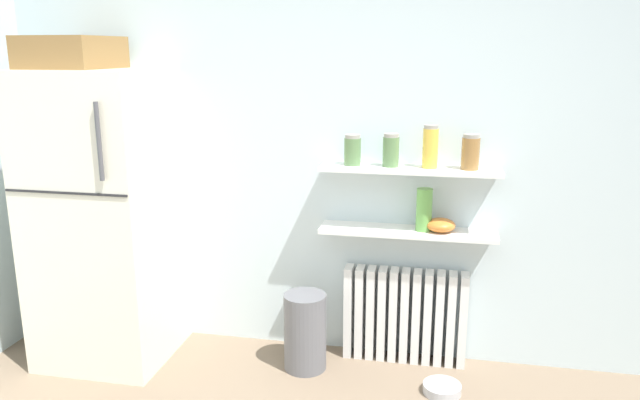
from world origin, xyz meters
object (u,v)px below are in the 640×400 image
(shelf_bowl, at_px, (441,225))
(pet_food_bowl, at_px, (442,388))
(vase, at_px, (424,210))
(storage_jar_3, at_px, (470,152))
(storage_jar_2, at_px, (430,147))
(radiator, at_px, (405,316))
(trash_bin, at_px, (305,332))
(refrigerator, at_px, (103,212))
(storage_jar_0, at_px, (353,150))
(storage_jar_1, at_px, (391,150))

(shelf_bowl, distance_m, pet_food_bowl, 0.90)
(vase, bearing_deg, shelf_bowl, 0.00)
(storage_jar_3, relative_size, pet_food_bowl, 0.93)
(storage_jar_2, relative_size, pet_food_bowl, 1.14)
(radiator, relative_size, shelf_bowl, 4.33)
(trash_bin, bearing_deg, refrigerator, -177.76)
(radiator, distance_m, storage_jar_3, 1.05)
(refrigerator, xyz_separation_m, storage_jar_0, (1.44, 0.23, 0.38))
(refrigerator, relative_size, storage_jar_2, 7.99)
(refrigerator, height_order, storage_jar_1, refrigerator)
(storage_jar_1, distance_m, shelf_bowl, 0.51)
(vase, bearing_deg, trash_bin, -164.10)
(vase, bearing_deg, storage_jar_0, -180.00)
(storage_jar_2, distance_m, vase, 0.36)
(storage_jar_2, bearing_deg, vase, -180.00)
(radiator, height_order, storage_jar_2, storage_jar_2)
(storage_jar_0, bearing_deg, vase, 0.00)
(storage_jar_2, relative_size, vase, 0.98)
(trash_bin, relative_size, pet_food_bowl, 2.21)
(storage_jar_1, bearing_deg, trash_bin, -157.80)
(refrigerator, distance_m, storage_jar_2, 1.93)
(storage_jar_1, relative_size, shelf_bowl, 1.11)
(radiator, distance_m, vase, 0.67)
(trash_bin, xyz_separation_m, pet_food_bowl, (0.79, -0.12, -0.20))
(storage_jar_1, xyz_separation_m, trash_bin, (-0.45, -0.18, -1.05))
(storage_jar_3, bearing_deg, vase, -180.00)
(radiator, height_order, storage_jar_0, storage_jar_0)
(shelf_bowl, bearing_deg, storage_jar_0, -180.00)
(shelf_bowl, bearing_deg, storage_jar_3, 0.00)
(refrigerator, height_order, vase, refrigerator)
(storage_jar_3, distance_m, trash_bin, 1.39)
(storage_jar_0, relative_size, storage_jar_2, 0.73)
(storage_jar_1, relative_size, storage_jar_3, 0.96)
(storage_jar_2, bearing_deg, storage_jar_1, -180.00)
(refrigerator, xyz_separation_m, storage_jar_2, (1.87, 0.23, 0.41))
(storage_jar_3, height_order, shelf_bowl, storage_jar_3)
(refrigerator, xyz_separation_m, vase, (1.85, 0.23, 0.05))
(storage_jar_2, bearing_deg, storage_jar_3, 0.00)
(radiator, bearing_deg, pet_food_bowl, -55.05)
(storage_jar_1, distance_m, trash_bin, 1.16)
(radiator, height_order, pet_food_bowl, radiator)
(refrigerator, relative_size, storage_jar_3, 9.82)
(storage_jar_0, xyz_separation_m, storage_jar_3, (0.64, 0.00, 0.01))
(radiator, relative_size, storage_jar_1, 3.91)
(storage_jar_3, bearing_deg, storage_jar_0, -180.00)
(refrigerator, distance_m, shelf_bowl, 1.96)
(radiator, relative_size, storage_jar_3, 3.74)
(storage_jar_3, bearing_deg, pet_food_bowl, -106.38)
(radiator, height_order, trash_bin, radiator)
(trash_bin, distance_m, pet_food_bowl, 0.83)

